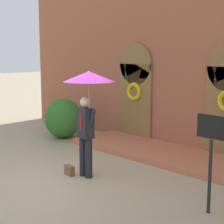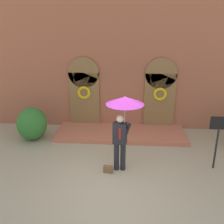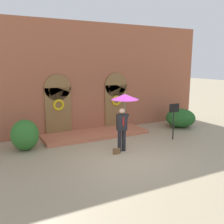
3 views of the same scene
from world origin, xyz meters
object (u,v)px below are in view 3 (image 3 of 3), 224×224
at_px(handbag, 117,151).
at_px(shrub_right, 180,118).
at_px(person_with_umbrella, 124,105).
at_px(sign_post, 174,115).
at_px(shrub_left, 25,135).

height_order(handbag, shrub_right, shrub_right).
xyz_separation_m(person_with_umbrella, shrub_right, (4.80, 1.98, -1.39)).
xyz_separation_m(sign_post, shrub_right, (1.95, 1.68, -0.64)).
distance_m(handbag, shrub_left, 3.88).
relative_size(handbag, shrub_right, 0.17).
bearing_deg(shrub_right, sign_post, -139.31).
bearing_deg(shrub_left, sign_post, -14.54).
bearing_deg(shrub_right, person_with_umbrella, -157.55).
bearing_deg(shrub_right, shrub_left, -179.98).
bearing_deg(person_with_umbrella, handbag, -155.65).
xyz_separation_m(person_with_umbrella, handbag, (-0.44, -0.20, -1.80)).
bearing_deg(handbag, shrub_left, 153.38).
height_order(person_with_umbrella, handbag, person_with_umbrella).
bearing_deg(person_with_umbrella, shrub_left, 151.23).
bearing_deg(shrub_left, person_with_umbrella, -28.77).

